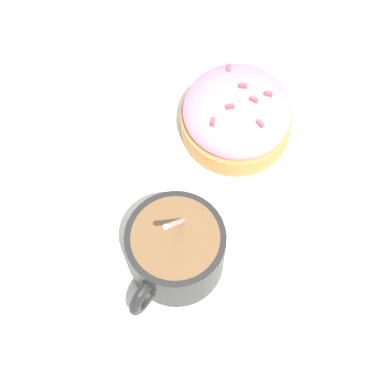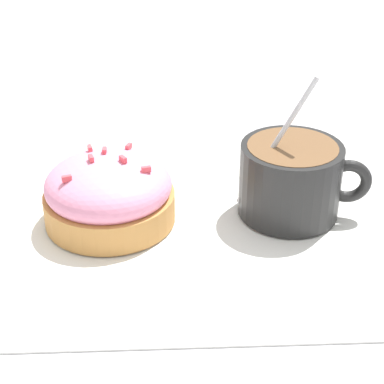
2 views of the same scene
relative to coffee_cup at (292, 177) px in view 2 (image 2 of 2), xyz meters
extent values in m
plane|color=#B2B2B7|center=(0.07, 0.01, -0.04)|extent=(3.00, 3.00, 0.00)
cube|color=white|center=(0.07, 0.01, -0.03)|extent=(0.35, 0.33, 0.00)
cylinder|color=black|center=(0.00, 0.00, 0.00)|extent=(0.08, 0.08, 0.06)
cylinder|color=brown|center=(0.00, 0.00, 0.02)|extent=(0.07, 0.07, 0.01)
torus|color=black|center=(-0.04, 0.00, 0.00)|extent=(0.04, 0.01, 0.04)
ellipsoid|color=silver|center=(-0.02, 0.00, -0.02)|extent=(0.03, 0.02, 0.01)
cylinder|color=silver|center=(0.01, 0.00, 0.03)|extent=(0.06, 0.01, 0.10)
cylinder|color=#C18442|center=(0.14, 0.02, -0.02)|extent=(0.10, 0.10, 0.02)
ellipsoid|color=pink|center=(0.14, 0.02, 0.00)|extent=(0.10, 0.10, 0.04)
cube|color=#EA4C56|center=(0.13, 0.00, 0.02)|extent=(0.00, 0.01, 0.00)
cube|color=#EA4C56|center=(0.11, 0.03, 0.02)|extent=(0.01, 0.01, 0.00)
cube|color=#EA4C56|center=(0.15, 0.03, 0.02)|extent=(0.01, 0.01, 0.00)
cube|color=#EA4C56|center=(0.15, 0.01, 0.02)|extent=(0.00, 0.01, 0.00)
cube|color=#EA4C56|center=(0.16, 0.01, 0.02)|extent=(0.01, 0.01, 0.00)
cube|color=#EA4C56|center=(0.13, 0.03, 0.02)|extent=(0.01, 0.01, 0.00)
cube|color=#EA4C56|center=(0.17, 0.05, 0.02)|extent=(0.01, 0.01, 0.00)
camera|label=1|loc=(-0.14, -0.10, 0.49)|focal=60.00mm
camera|label=2|loc=(0.04, 0.45, 0.24)|focal=60.00mm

